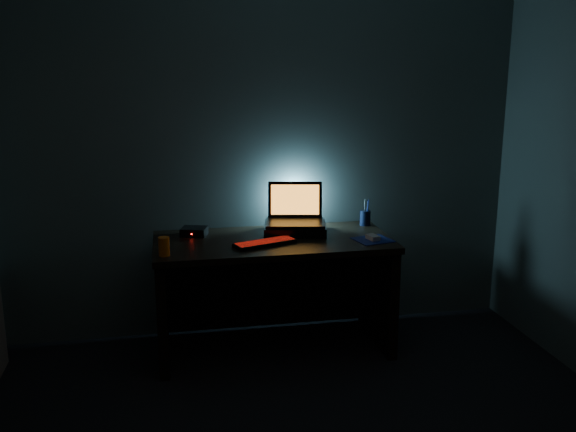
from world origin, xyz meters
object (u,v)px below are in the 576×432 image
Objects in this scene: keyboard at (265,243)px; laptop at (295,213)px; mouse at (373,237)px; router at (194,231)px; juice_glass at (164,247)px; pen_cup at (365,218)px.

laptop is at bearing 29.60° from keyboard.
router is at bearing 149.91° from mouse.
pen_cup is at bearing 18.70° from juice_glass.
mouse is 0.84× the size of juice_glass.
pen_cup is 0.54× the size of router.
router is at bearing -177.79° from pen_cup.
juice_glass is (-1.29, -0.09, 0.04)m from mouse.
juice_glass is at bearing 171.23° from keyboard.
keyboard is 2.16× the size of router.
mouse reaches higher than keyboard.
laptop reaches higher than mouse.
juice_glass reaches higher than mouse.
laptop is 2.24× the size of router.
juice_glass is at bearing -143.93° from laptop.
juice_glass reaches higher than pen_cup.
pen_cup reaches higher than keyboard.
pen_cup is 1.44m from juice_glass.
juice_glass reaches higher than keyboard.
laptop is 0.67m from router.
pen_cup is (0.50, 0.06, -0.07)m from laptop.
mouse is 0.38m from pen_cup.
mouse is at bearing -24.18° from laptop.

